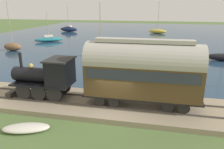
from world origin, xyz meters
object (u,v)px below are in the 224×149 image
steam_locomotive (48,75)px  sailboat_white (101,53)px  sailboat_black (223,57)px  sailboat_yellow (158,31)px  sailboat_navy (69,29)px  rowboat_mid_harbor (169,75)px  beached_dinghy (26,128)px  sailboat_teal (49,39)px  rowboat_near_shore (100,69)px  rowboat_far_out (50,60)px  sailboat_brown (13,46)px  passenger_coach (142,70)px  rowboat_off_pier (95,78)px

steam_locomotive → sailboat_white: 16.24m
sailboat_white → steam_locomotive: bearing=-176.7°
sailboat_black → sailboat_yellow: 31.40m
sailboat_navy → rowboat_mid_harbor: sailboat_navy is taller
sailboat_black → beached_dinghy: size_ratio=3.01×
sailboat_yellow → rowboat_mid_harbor: size_ratio=4.31×
sailboat_teal → sailboat_white: bearing=-161.3°
rowboat_near_shore → rowboat_far_out: rowboat_near_shore is taller
sailboat_black → rowboat_mid_harbor: sailboat_black is taller
sailboat_navy → steam_locomotive: bearing=-152.6°
sailboat_yellow → steam_locomotive: bearing=-168.1°
sailboat_brown → rowboat_near_shore: sailboat_brown is taller
steam_locomotive → sailboat_navy: size_ratio=0.70×
sailboat_black → sailboat_teal: sailboat_black is taller
sailboat_yellow → rowboat_mid_harbor: (-38.80, -1.70, -0.43)m
sailboat_black → sailboat_teal: bearing=76.5°
sailboat_black → rowboat_near_shore: (-8.23, 15.39, -0.31)m
sailboat_white → sailboat_yellow: 32.22m
passenger_coach → beached_dinghy: passenger_coach is taller
sailboat_black → rowboat_mid_harbor: size_ratio=4.65×
passenger_coach → sailboat_white: size_ratio=1.06×
sailboat_yellow → sailboat_black: bearing=-141.7°
passenger_coach → sailboat_brown: size_ratio=1.02×
rowboat_near_shore → sailboat_yellow: bearing=-48.6°
sailboat_black → sailboat_white: 17.15m
rowboat_near_shore → rowboat_far_out: (2.89, 7.69, -0.08)m
sailboat_black → sailboat_brown: size_ratio=1.13×
sailboat_brown → rowboat_off_pier: sailboat_brown is taller
steam_locomotive → beached_dinghy: bearing=-172.3°
passenger_coach → sailboat_teal: (27.85, 21.62, -2.52)m
sailboat_black → rowboat_off_pier: sailboat_black is taller
beached_dinghy → steam_locomotive: bearing=7.7°
passenger_coach → rowboat_far_out: passenger_coach is taller
steam_locomotive → sailboat_navy: 49.74m
sailboat_brown → rowboat_off_pier: 21.51m
sailboat_brown → rowboat_off_pier: size_ratio=3.40×
sailboat_white → rowboat_near_shore: 7.21m
steam_locomotive → sailboat_teal: (27.85, 14.52, -1.68)m
steam_locomotive → sailboat_black: (17.39, -16.95, -1.65)m
sailboat_teal → sailboat_yellow: (19.56, -22.25, 0.06)m
rowboat_far_out → sailboat_teal: bearing=53.1°
passenger_coach → sailboat_navy: size_ratio=1.11×
passenger_coach → rowboat_mid_harbor: (8.61, -2.33, -2.89)m
sailboat_navy → passenger_coach: bearing=-145.3°
sailboat_yellow → rowboat_mid_harbor: bearing=-156.3°
passenger_coach → rowboat_mid_harbor: passenger_coach is taller
steam_locomotive → rowboat_off_pier: 6.42m
passenger_coach → rowboat_off_pier: passenger_coach is taller
sailboat_navy → sailboat_teal: 18.87m
rowboat_far_out → rowboat_off_pier: bearing=-102.5°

